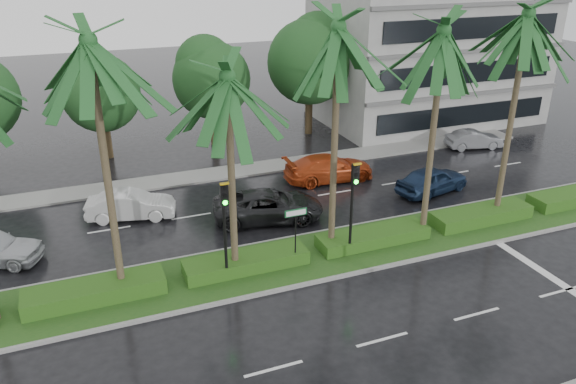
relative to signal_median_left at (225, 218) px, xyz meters
name	(u,v)px	position (x,y,z in m)	size (l,w,h in m)	color
ground	(322,269)	(4.00, -0.30, -3.00)	(120.00, 120.00, 0.00)	black
far_sidewalk	(238,171)	(4.00, 11.70, -2.94)	(40.00, 2.00, 0.12)	gray
median	(312,256)	(4.00, 0.70, -2.92)	(36.00, 4.00, 0.15)	gray
hedge	(312,249)	(4.00, 0.70, -2.55)	(35.20, 1.40, 0.60)	#214714
lane_markings	(389,260)	(7.04, -0.73, -2.99)	(34.00, 13.06, 0.01)	silver
palm_row	(285,57)	(2.75, 0.72, 5.74)	(26.30, 4.20, 10.51)	#433427
signal_median_left	(225,218)	(0.00, 0.00, 0.00)	(0.34, 0.42, 4.36)	black
signal_median_right	(353,196)	(5.50, 0.00, 0.00)	(0.34, 0.42, 4.36)	black
street_sign	(296,223)	(3.00, 0.18, -0.87)	(0.95, 0.09, 2.60)	black
bg_trees	(226,71)	(5.01, 17.29, 1.94)	(33.18, 5.89, 8.50)	#3B2C1B
building	(428,40)	(21.00, 17.70, 3.00)	(16.00, 10.00, 12.00)	gray
car_white	(131,205)	(-2.79, 7.63, -2.29)	(4.29, 1.50, 1.41)	#BDBDBD
car_darkgrey	(268,206)	(3.50, 4.97, -2.25)	(5.41, 2.50, 1.50)	black
car_red	(329,168)	(8.50, 8.51, -2.24)	(5.23, 2.12, 1.52)	#A53512
car_blue	(432,180)	(13.00, 4.82, -2.26)	(4.35, 1.75, 1.48)	#162744
car_grey	(474,139)	(20.00, 10.05, -2.38)	(3.74, 1.30, 1.23)	slate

